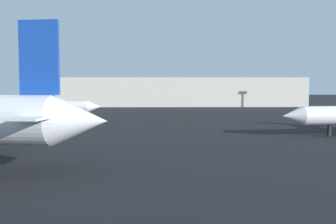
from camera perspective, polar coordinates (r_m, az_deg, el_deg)
airplane_distant at (r=89.76m, az=-19.35°, el=0.76°), size 29.16×18.92×9.32m
terminal_building at (r=142.54m, az=0.56°, el=3.06°), size 93.26×25.46×10.14m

